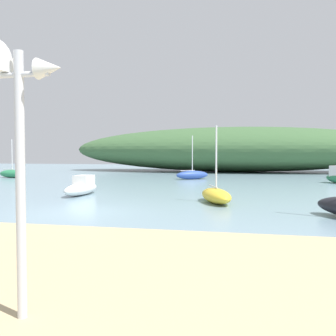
{
  "coord_description": "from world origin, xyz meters",
  "views": [
    {
      "loc": [
        6.33,
        -13.3,
        2.28
      ],
      "look_at": [
        2.12,
        6.28,
        1.49
      ],
      "focal_mm": 39.7,
      "sensor_mm": 36.0,
      "label": 1
    }
  ],
  "objects": [
    {
      "name": "ground_plane",
      "position": [
        0.0,
        0.0,
        0.0
      ],
      "size": [
        120.0,
        120.0,
        0.0
      ],
      "primitive_type": "plane",
      "color": "#7A99A8"
    },
    {
      "name": "distant_hill",
      "position": [
        4.62,
        33.74,
        2.78
      ],
      "size": [
        41.39,
        12.31,
        5.56
      ],
      "primitive_type": "ellipsoid",
      "color": "#3D6038",
      "rests_on": "ground"
    },
    {
      "name": "sailboat_off_point",
      "position": [
        4.91,
        3.82,
        0.35
      ],
      "size": [
        2.12,
        3.39,
        3.56
      ],
      "color": "gold",
      "rests_on": "ground"
    },
    {
      "name": "motorboat_centre_water",
      "position": [
        -2.58,
        5.56,
        0.42
      ],
      "size": [
        1.01,
        3.49,
        1.07
      ],
      "color": "white",
      "rests_on": "ground"
    },
    {
      "name": "sailboat_far_right",
      "position": [
        1.57,
        19.01,
        0.39
      ],
      "size": [
        3.02,
        2.51,
        3.84
      ],
      "color": "#2D4C9E",
      "rests_on": "ground"
    },
    {
      "name": "sailboat_mid_channel",
      "position": [
        -15.25,
        17.55,
        0.39
      ],
      "size": [
        2.68,
        1.09,
        3.6
      ],
      "color": "#287A4C",
      "rests_on": "ground"
    }
  ]
}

